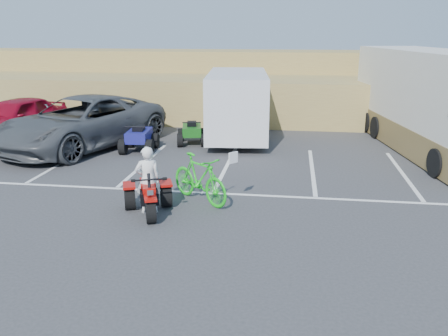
# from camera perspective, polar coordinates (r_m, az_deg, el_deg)

# --- Properties ---
(ground) EXTENTS (100.00, 100.00, 0.00)m
(ground) POSITION_cam_1_polar(r_m,az_deg,el_deg) (10.46, -3.53, -7.35)
(ground) COLOR #353538
(ground) RESTS_ON ground
(parking_stripes) EXTENTS (28.00, 5.16, 0.01)m
(parking_stripes) POSITION_cam_1_polar(r_m,az_deg,el_deg) (14.12, 3.25, -0.99)
(parking_stripes) COLOR white
(parking_stripes) RESTS_ON ground
(grass_embankment) EXTENTS (40.00, 8.50, 3.10)m
(grass_embankment) POSITION_cam_1_polar(r_m,az_deg,el_deg) (25.09, 3.66, 9.90)
(grass_embankment) COLOR olive
(grass_embankment) RESTS_ON ground
(red_trike_atv) EXTENTS (1.64, 1.87, 1.01)m
(red_trike_atv) POSITION_cam_1_polar(r_m,az_deg,el_deg) (11.40, -8.92, -5.49)
(red_trike_atv) COLOR #A90E09
(red_trike_atv) RESTS_ON ground
(rider) EXTENTS (0.68, 0.57, 1.61)m
(rider) POSITION_cam_1_polar(r_m,az_deg,el_deg) (11.27, -9.15, -1.41)
(rider) COLOR white
(rider) RESTS_ON ground
(green_dirt_bike) EXTENTS (1.92, 1.74, 1.22)m
(green_dirt_bike) POSITION_cam_1_polar(r_m,az_deg,el_deg) (11.89, -2.98, -1.27)
(green_dirt_bike) COLOR #14BF19
(green_dirt_bike) RESTS_ON ground
(grey_pickup) EXTENTS (5.38, 7.40, 1.87)m
(grey_pickup) POSITION_cam_1_polar(r_m,az_deg,el_deg) (18.18, -16.71, 5.27)
(grey_pickup) COLOR #43464A
(grey_pickup) RESTS_ON ground
(red_car) EXTENTS (2.87, 5.06, 1.62)m
(red_car) POSITION_cam_1_polar(r_m,az_deg,el_deg) (20.86, -23.81, 5.57)
(red_car) COLOR maroon
(red_car) RESTS_ON ground
(cargo_trailer) EXTENTS (2.80, 5.78, 2.60)m
(cargo_trailer) POSITION_cam_1_polar(r_m,az_deg,el_deg) (18.86, 1.60, 7.78)
(cargo_trailer) COLOR silver
(cargo_trailer) RESTS_ON ground
(rv_motorhome) EXTENTS (4.04, 9.92, 3.47)m
(rv_motorhome) POSITION_cam_1_polar(r_m,az_deg,el_deg) (18.50, 23.55, 6.59)
(rv_motorhome) COLOR silver
(rv_motorhome) RESTS_ON ground
(quad_atv_blue) EXTENTS (1.31, 1.67, 1.02)m
(quad_atv_blue) POSITION_cam_1_polar(r_m,az_deg,el_deg) (17.34, -10.09, 2.03)
(quad_atv_blue) COLOR navy
(quad_atv_blue) RESTS_ON ground
(quad_atv_green) EXTENTS (1.37, 1.66, 0.96)m
(quad_atv_green) POSITION_cam_1_polar(r_m,az_deg,el_deg) (18.21, -3.86, 2.93)
(quad_atv_green) COLOR #135414
(quad_atv_green) RESTS_ON ground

